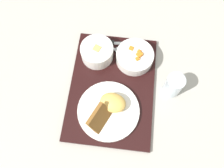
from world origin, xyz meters
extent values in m
plane|color=#ADA89E|center=(0.00, 0.00, 0.00)|extent=(4.00, 4.00, 0.00)
cube|color=black|center=(0.00, 0.00, 0.01)|extent=(0.44, 0.32, 0.01)
cylinder|color=white|center=(-0.12, 0.07, 0.04)|extent=(0.14, 0.14, 0.05)
torus|color=white|center=(-0.12, 0.07, 0.06)|extent=(0.14, 0.14, 0.01)
cylinder|color=#8EBC6B|center=(-0.15, 0.08, 0.05)|extent=(0.05, 0.05, 0.01)
cylinder|color=#8EBC6B|center=(-0.11, 0.10, 0.05)|extent=(0.04, 0.04, 0.00)
cylinder|color=#8EBC6B|center=(-0.12, 0.07, 0.05)|extent=(0.04, 0.04, 0.01)
cylinder|color=#8EBC6B|center=(-0.15, 0.06, 0.05)|extent=(0.05, 0.05, 0.01)
cylinder|color=#8EBC6B|center=(-0.12, 0.10, 0.05)|extent=(0.05, 0.05, 0.01)
cube|color=orange|center=(-0.10, 0.08, 0.06)|extent=(0.02, 0.02, 0.02)
cube|color=orange|center=(-0.15, 0.05, 0.06)|extent=(0.02, 0.02, 0.01)
cube|color=orange|center=(-0.12, 0.09, 0.06)|extent=(0.03, 0.03, 0.02)
cube|color=orange|center=(-0.12, 0.09, 0.06)|extent=(0.02, 0.02, 0.01)
cube|color=orange|center=(-0.14, 0.08, 0.06)|extent=(0.02, 0.02, 0.01)
cylinder|color=white|center=(-0.12, -0.07, 0.04)|extent=(0.12, 0.12, 0.06)
torus|color=white|center=(-0.12, -0.07, 0.07)|extent=(0.12, 0.12, 0.01)
cylinder|color=#B29342|center=(-0.12, -0.07, 0.05)|extent=(0.11, 0.11, 0.04)
cube|color=#D1B75B|center=(-0.12, -0.07, 0.07)|extent=(0.03, 0.03, 0.02)
cylinder|color=white|center=(0.09, 0.00, 0.02)|extent=(0.22, 0.22, 0.01)
ellipsoid|color=#EAB756|center=(0.07, 0.01, 0.05)|extent=(0.09, 0.10, 0.04)
cube|color=brown|center=(0.13, -0.02, 0.05)|extent=(0.10, 0.08, 0.08)
cube|color=silver|center=(-0.19, 0.03, 0.02)|extent=(0.02, 0.11, 0.00)
cube|color=black|center=(-0.18, -0.05, 0.02)|extent=(0.02, 0.06, 0.01)
ellipsoid|color=silver|center=(-0.15, 0.01, 0.02)|extent=(0.04, 0.04, 0.01)
cube|color=silver|center=(-0.16, -0.06, 0.02)|extent=(0.02, 0.10, 0.01)
cylinder|color=silver|center=(-0.02, 0.22, 0.05)|extent=(0.06, 0.06, 0.10)
cylinder|color=silver|center=(-0.02, 0.22, 0.03)|extent=(0.05, 0.05, 0.06)
camera|label=1|loc=(0.31, 0.04, 0.83)|focal=38.00mm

